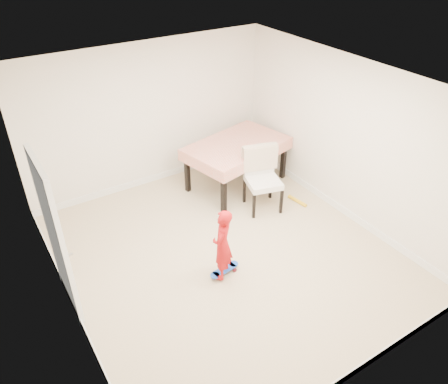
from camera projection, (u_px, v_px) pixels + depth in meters
ground at (226, 253)px, 6.57m from camera, size 5.00×5.00×0.00m
ceiling at (226, 87)px, 5.16m from camera, size 4.50×5.00×0.04m
wall_back at (149, 117)px, 7.62m from camera, size 4.50×0.04×2.60m
wall_front at (367, 295)px, 4.11m from camera, size 4.50×0.04×2.60m
wall_left at (57, 235)px, 4.86m from camera, size 0.04×5.00×2.60m
wall_right at (345, 140)px, 6.86m from camera, size 0.04×5.00×2.60m
door at (56, 239)px, 5.22m from camera, size 0.11×0.94×2.11m
baseboard_back at (155, 177)px, 8.30m from camera, size 4.50×0.02×0.12m
baseboard_front at (348, 376)px, 4.77m from camera, size 4.50×0.02×0.12m
baseboard_left at (77, 312)px, 5.53m from camera, size 0.02×5.00×0.12m
baseboard_right at (334, 204)px, 7.54m from camera, size 0.02×5.00×0.12m
dining_table at (237, 164)px, 8.00m from camera, size 1.99×1.49×0.85m
dining_chair at (263, 180)px, 7.28m from camera, size 0.76×0.81×1.09m
skateboard at (224, 271)px, 6.19m from camera, size 0.51×0.25×0.07m
child at (222, 247)px, 5.86m from camera, size 0.47×0.45×1.08m
foam_toy at (297, 201)px, 7.69m from camera, size 0.11×0.40×0.06m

